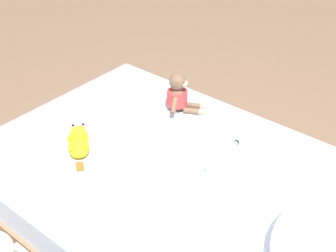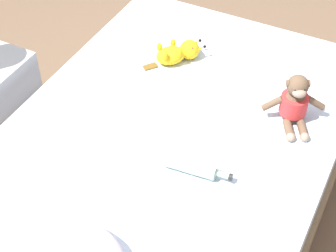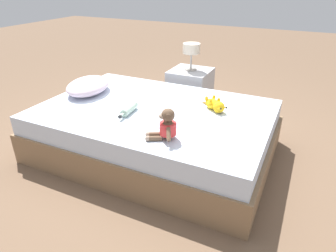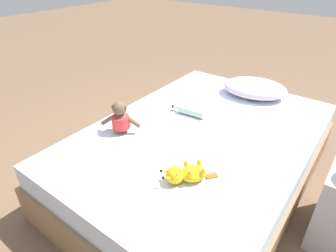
{
  "view_description": "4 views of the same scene",
  "coord_description": "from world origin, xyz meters",
  "px_view_note": "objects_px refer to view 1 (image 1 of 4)",
  "views": [
    {
      "loc": [
        1.41,
        1.12,
        1.94
      ],
      "look_at": [
        -0.17,
        -0.19,
        0.54
      ],
      "focal_mm": 49.85,
      "sensor_mm": 36.0,
      "label": 1
    },
    {
      "loc": [
        -0.75,
        1.48,
        2.12
      ],
      "look_at": [
        0.0,
        0.0,
        0.5
      ],
      "focal_mm": 57.65,
      "sensor_mm": 36.0,
      "label": 2
    },
    {
      "loc": [
        -2.16,
        -1.17,
        1.51
      ],
      "look_at": [
        -0.45,
        -0.35,
        0.55
      ],
      "focal_mm": 32.07,
      "sensor_mm": 36.0,
      "label": 3
    },
    {
      "loc": [
        0.83,
        -1.5,
        1.52
      ],
      "look_at": [
        -0.16,
        -0.19,
        0.53
      ],
      "focal_mm": 30.36,
      "sensor_mm": 36.0,
      "label": 4
    }
  ],
  "objects_px": {
    "bed": "(175,203)",
    "glass_bottle": "(221,158)",
    "pillow": "(320,244)",
    "plush_monkey": "(179,95)",
    "plush_yellow_creature": "(79,142)"
  },
  "relations": [
    {
      "from": "bed",
      "to": "plush_monkey",
      "type": "distance_m",
      "value": 0.65
    },
    {
      "from": "bed",
      "to": "glass_bottle",
      "type": "xyz_separation_m",
      "value": [
        -0.19,
        0.15,
        0.26
      ]
    },
    {
      "from": "pillow",
      "to": "glass_bottle",
      "type": "distance_m",
      "value": 0.68
    },
    {
      "from": "bed",
      "to": "glass_bottle",
      "type": "distance_m",
      "value": 0.35
    },
    {
      "from": "bed",
      "to": "plush_monkey",
      "type": "xyz_separation_m",
      "value": [
        -0.45,
        -0.34,
        0.33
      ]
    },
    {
      "from": "plush_monkey",
      "to": "glass_bottle",
      "type": "xyz_separation_m",
      "value": [
        0.27,
        0.49,
        -0.06
      ]
    },
    {
      "from": "plush_monkey",
      "to": "bed",
      "type": "bearing_deg",
      "value": 36.91
    },
    {
      "from": "bed",
      "to": "plush_yellow_creature",
      "type": "height_order",
      "value": "plush_yellow_creature"
    },
    {
      "from": "bed",
      "to": "glass_bottle",
      "type": "relative_size",
      "value": 7.32
    },
    {
      "from": "pillow",
      "to": "plush_yellow_creature",
      "type": "height_order",
      "value": "pillow"
    },
    {
      "from": "bed",
      "to": "plush_monkey",
      "type": "bearing_deg",
      "value": -143.09
    },
    {
      "from": "bed",
      "to": "pillow",
      "type": "distance_m",
      "value": 0.84
    },
    {
      "from": "bed",
      "to": "pillow",
      "type": "bearing_deg",
      "value": 85.51
    },
    {
      "from": "bed",
      "to": "plush_monkey",
      "type": "height_order",
      "value": "plush_monkey"
    },
    {
      "from": "bed",
      "to": "plush_monkey",
      "type": "relative_size",
      "value": 7.77
    }
  ]
}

